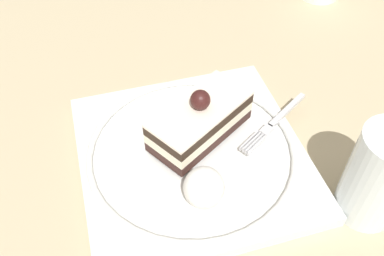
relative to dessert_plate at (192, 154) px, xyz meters
name	(u,v)px	position (x,y,z in m)	size (l,w,h in m)	color
ground_plane	(206,160)	(0.01, -0.01, -0.01)	(2.40, 2.40, 0.00)	tan
dessert_plate	(192,154)	(0.00, 0.00, 0.00)	(0.24, 0.24, 0.02)	white
cake_slice	(200,120)	(0.01, 0.02, 0.03)	(0.12, 0.10, 0.06)	#341C18
whipped_cream_dollop	(204,188)	(-0.01, -0.06, 0.03)	(0.04, 0.04, 0.04)	white
fork	(273,123)	(0.09, 0.00, 0.01)	(0.10, 0.06, 0.00)	silver
drink_glass_far	(378,178)	(0.14, -0.11, 0.04)	(0.06, 0.06, 0.10)	silver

